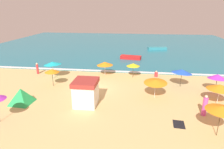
# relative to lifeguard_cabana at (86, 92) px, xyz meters

# --- Properties ---
(ground_plane) EXTENTS (60.00, 60.00, 0.00)m
(ground_plane) POSITION_rel_lifeguard_cabana_xyz_m (-0.12, 3.73, -1.22)
(ground_plane) COLOR #D8B775
(ocean_water) EXTENTS (60.00, 44.00, 0.10)m
(ocean_water) POSITION_rel_lifeguard_cabana_xyz_m (-0.12, 31.73, -1.17)
(ocean_water) COLOR teal
(ocean_water) RESTS_ON ground_plane
(wave_breaker_foam) EXTENTS (57.00, 0.70, 0.01)m
(wave_breaker_foam) POSITION_rel_lifeguard_cabana_xyz_m (-0.12, 10.03, -1.12)
(wave_breaker_foam) COLOR white
(wave_breaker_foam) RESTS_ON ocean_water
(lifeguard_cabana) EXTENTS (2.15, 2.42, 2.39)m
(lifeguard_cabana) POSITION_rel_lifeguard_cabana_xyz_m (0.00, 0.00, 0.00)
(lifeguard_cabana) COLOR white
(lifeguard_cabana) RESTS_ON ground_plane
(beach_umbrella_0) EXTENTS (2.13, 2.13, 2.07)m
(beach_umbrella_0) POSITION_rel_lifeguard_cabana_xyz_m (-4.94, 3.95, 0.63)
(beach_umbrella_0) COLOR #4C3823
(beach_umbrella_0) RESTS_ON ground_plane
(beach_umbrella_1) EXTENTS (2.78, 2.78, 2.32)m
(beach_umbrella_1) POSITION_rel_lifeguard_cabana_xyz_m (10.30, -3.43, 0.92)
(beach_umbrella_1) COLOR #4C3823
(beach_umbrella_1) RESTS_ON ground_plane
(beach_umbrella_2) EXTENTS (3.18, 3.17, 2.16)m
(beach_umbrella_2) POSITION_rel_lifeguard_cabana_xyz_m (9.62, 5.62, 0.62)
(beach_umbrella_2) COLOR #4C3823
(beach_umbrella_2) RESTS_ON ground_plane
(beach_umbrella_3) EXTENTS (2.93, 2.94, 2.00)m
(beach_umbrella_3) POSITION_rel_lifeguard_cabana_xyz_m (6.43, 2.25, 0.54)
(beach_umbrella_3) COLOR silver
(beach_umbrella_3) RESTS_ON ground_plane
(beach_umbrella_4) EXTENTS (2.32, 2.32, 1.91)m
(beach_umbrella_4) POSITION_rel_lifeguard_cabana_xyz_m (4.12, 8.03, 0.49)
(beach_umbrella_4) COLOR #4C3823
(beach_umbrella_4) RESTS_ON ground_plane
(beach_umbrella_5) EXTENTS (2.97, 2.97, 1.99)m
(beach_umbrella_5) POSITION_rel_lifeguard_cabana_xyz_m (12.16, 1.61, 0.50)
(beach_umbrella_5) COLOR silver
(beach_umbrella_5) RESTS_ON ground_plane
(beach_umbrella_7) EXTENTS (2.99, 2.98, 2.22)m
(beach_umbrella_7) POSITION_rel_lifeguard_cabana_xyz_m (-6.01, 6.58, 0.75)
(beach_umbrella_7) COLOR silver
(beach_umbrella_7) RESTS_ON ground_plane
(beach_umbrella_8) EXTENTS (2.56, 2.58, 2.08)m
(beach_umbrella_8) POSITION_rel_lifeguard_cabana_xyz_m (13.02, 4.52, 0.53)
(beach_umbrella_8) COLOR #4C3823
(beach_umbrella_8) RESTS_ON ground_plane
(beach_umbrella_9) EXTENTS (2.98, 2.97, 1.91)m
(beach_umbrella_9) POSITION_rel_lifeguard_cabana_xyz_m (0.40, 8.37, 0.43)
(beach_umbrella_9) COLOR silver
(beach_umbrella_9) RESTS_ON ground_plane
(beach_tent) EXTENTS (2.72, 2.72, 1.48)m
(beach_tent) POSITION_rel_lifeguard_cabana_xyz_m (-6.11, -0.51, -0.48)
(beach_tent) COLOR green
(beach_tent) RESTS_ON ground_plane
(beachgoer_1) EXTENTS (0.35, 0.35, 1.54)m
(beachgoer_1) POSITION_rel_lifeguard_cabana_xyz_m (-8.87, 7.90, -0.48)
(beachgoer_1) COLOR red
(beachgoer_1) RESTS_ON ground_plane
(beachgoer_2) EXTENTS (0.41, 0.41, 0.82)m
(beachgoer_2) POSITION_rel_lifeguard_cabana_xyz_m (7.16, 8.70, -0.87)
(beachgoer_2) COLOR red
(beachgoer_2) RESTS_ON ground_plane
(beachgoer_3) EXTENTS (0.53, 0.53, 1.83)m
(beachgoer_3) POSITION_rel_lifeguard_cabana_xyz_m (10.26, -0.66, -0.37)
(beachgoer_3) COLOR #D84CA5
(beachgoer_3) RESTS_ON ground_plane
(beach_towel_0) EXTENTS (0.96, 1.24, 0.01)m
(beach_towel_0) POSITION_rel_lifeguard_cabana_xyz_m (7.94, -2.35, -1.22)
(beach_towel_0) COLOR black
(beach_towel_0) RESTS_ON ground_plane
(small_boat_0) EXTENTS (4.20, 1.86, 0.53)m
(small_boat_0) POSITION_rel_lifeguard_cabana_xyz_m (8.95, 26.59, -0.86)
(small_boat_0) COLOR teal
(small_boat_0) RESTS_ON ocean_water
(small_boat_1) EXTENTS (3.73, 1.84, 0.60)m
(small_boat_1) POSITION_rel_lifeguard_cabana_xyz_m (3.53, 17.34, -0.82)
(small_boat_1) COLOR red
(small_boat_1) RESTS_ON ocean_water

